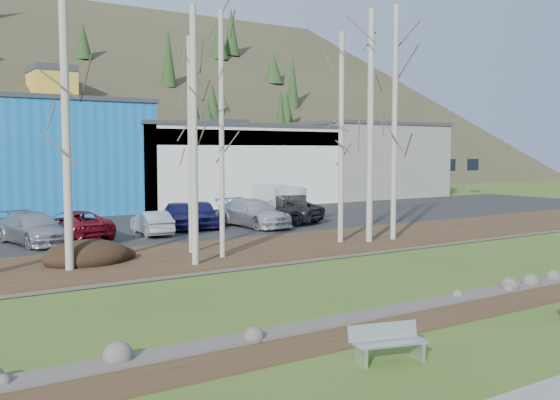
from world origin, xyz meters
TOP-DOWN VIEW (x-y plane):
  - ground at (0.00, 0.00)m, footprint 200.00×200.00m
  - dirt_strip at (0.00, 2.10)m, footprint 80.00×1.80m
  - near_bank_rocks at (0.00, 3.10)m, footprint 80.00×0.80m
  - river at (0.00, 7.20)m, footprint 80.00×8.00m
  - far_bank_rocks at (0.00, 11.30)m, footprint 80.00×0.80m
  - far_bank at (0.00, 14.50)m, footprint 80.00×7.00m
  - parking_lot at (0.00, 25.00)m, footprint 80.00×14.00m
  - building_white at (12.00, 38.98)m, footprint 18.36×12.24m
  - building_grey at (28.00, 39.00)m, footprint 14.28×12.24m
  - bench_intact at (-4.10, 0.12)m, footprint 1.72×0.91m
  - dirt_mound at (-6.37, 14.94)m, footprint 3.44×2.43m
  - birch_2 at (-7.32, 13.85)m, footprint 0.31×0.31m
  - birch_3 at (-1.24, 13.17)m, footprint 0.21×0.21m
  - birch_4 at (-2.89, 12.31)m, footprint 0.26×0.26m
  - birch_5 at (-1.80, 15.00)m, footprint 0.20×0.20m
  - birch_6 at (6.88, 13.19)m, footprint 0.30×0.30m
  - birch_7 at (5.64, 13.88)m, footprint 0.26×0.26m
  - birch_8 at (8.45, 13.18)m, footprint 0.27×0.27m
  - car_2 at (-4.98, 22.06)m, footprint 3.10×5.47m
  - car_3 at (-7.02, 21.42)m, footprint 3.14×5.50m
  - car_4 at (1.25, 22.98)m, footprint 3.26×4.95m
  - car_5 at (-1.07, 21.42)m, footprint 1.70×3.98m
  - car_6 at (7.71, 22.42)m, footprint 4.46×5.98m
  - car_7 at (5.26, 21.49)m, footprint 2.65×5.69m
  - car_8 at (2.55, 22.98)m, footprint 3.26×4.95m
  - van_white at (8.44, 23.66)m, footprint 3.19×5.29m

SIDE VIEW (x-z plane):
  - ground at x=0.00m, z-range 0.00..0.00m
  - near_bank_rocks at x=0.00m, z-range -0.25..0.25m
  - river at x=0.00m, z-range -0.45..0.45m
  - far_bank_rocks at x=0.00m, z-range -0.23..0.23m
  - dirt_strip at x=0.00m, z-range 0.00..0.03m
  - parking_lot at x=0.00m, z-range 0.00..0.14m
  - far_bank at x=0.00m, z-range 0.00..0.15m
  - bench_intact at x=-4.10m, z-range 0.00..0.83m
  - dirt_mound at x=-6.37m, z-range 0.15..0.83m
  - car_5 at x=-1.07m, z-range 0.14..1.42m
  - car_2 at x=-4.98m, z-range 0.14..1.58m
  - car_3 at x=-7.02m, z-range 0.14..1.64m
  - car_6 at x=7.71m, z-range 0.14..1.65m
  - car_4 at x=1.25m, z-range 0.14..1.71m
  - car_8 at x=2.55m, z-range 0.14..1.71m
  - car_7 at x=5.26m, z-range 0.14..1.75m
  - van_white at x=8.44m, z-range 0.14..2.30m
  - building_white at x=12.00m, z-range 0.01..6.81m
  - building_grey at x=28.00m, z-range 0.01..7.31m
  - birch_5 at x=-1.80m, z-range 0.15..9.47m
  - birch_2 at x=-7.32m, z-range 0.15..10.06m
  - birch_4 at x=-2.89m, z-range 0.15..10.14m
  - birch_7 at x=5.64m, z-range 0.15..10.23m
  - birch_3 at x=-1.24m, z-range 0.15..10.28m
  - birch_6 at x=6.88m, z-range 0.15..11.32m
  - birch_8 at x=8.45m, z-range 0.15..11.72m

